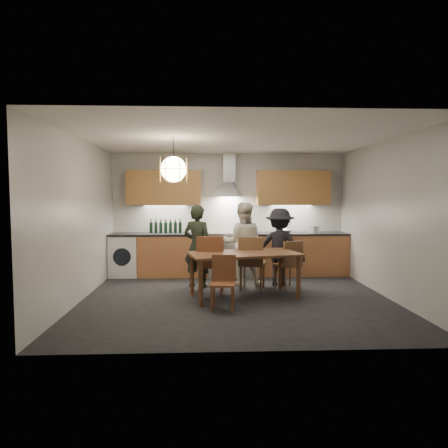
{
  "coord_description": "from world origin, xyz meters",
  "views": [
    {
      "loc": [
        -0.49,
        -6.44,
        1.68
      ],
      "look_at": [
        -0.18,
        0.4,
        1.2
      ],
      "focal_mm": 32.0,
      "sensor_mm": 36.0,
      "label": 1
    }
  ],
  "objects_px": {
    "stock_pot": "(315,230)",
    "wine_bottles": "(166,226)",
    "person_left": "(198,246)",
    "chair_front": "(223,278)",
    "mixing_bowl": "(284,231)",
    "person_mid": "(243,243)",
    "dining_table": "(244,258)",
    "chair_back_left": "(211,261)",
    "person_right": "(280,247)"
  },
  "relations": [
    {
      "from": "chair_back_left",
      "to": "chair_front",
      "type": "distance_m",
      "value": 0.93
    },
    {
      "from": "person_left",
      "to": "person_mid",
      "type": "bearing_deg",
      "value": -145.38
    },
    {
      "from": "dining_table",
      "to": "stock_pot",
      "type": "bearing_deg",
      "value": 35.08
    },
    {
      "from": "mixing_bowl",
      "to": "wine_bottles",
      "type": "distance_m",
      "value": 2.51
    },
    {
      "from": "stock_pot",
      "to": "wine_bottles",
      "type": "bearing_deg",
      "value": 178.61
    },
    {
      "from": "mixing_bowl",
      "to": "stock_pot",
      "type": "relative_size",
      "value": 1.75
    },
    {
      "from": "person_mid",
      "to": "wine_bottles",
      "type": "height_order",
      "value": "person_mid"
    },
    {
      "from": "chair_front",
      "to": "mixing_bowl",
      "type": "distance_m",
      "value": 2.86
    },
    {
      "from": "dining_table",
      "to": "chair_front",
      "type": "distance_m",
      "value": 0.79
    },
    {
      "from": "stock_pot",
      "to": "wine_bottles",
      "type": "distance_m",
      "value": 3.19
    },
    {
      "from": "mixing_bowl",
      "to": "wine_bottles",
      "type": "relative_size",
      "value": 0.48
    },
    {
      "from": "chair_front",
      "to": "person_left",
      "type": "distance_m",
      "value": 1.55
    },
    {
      "from": "chair_front",
      "to": "person_mid",
      "type": "xyz_separation_m",
      "value": [
        0.44,
        1.64,
        0.32
      ]
    },
    {
      "from": "person_right",
      "to": "dining_table",
      "type": "bearing_deg",
      "value": 66.28
    },
    {
      "from": "person_mid",
      "to": "wine_bottles",
      "type": "bearing_deg",
      "value": -25.23
    },
    {
      "from": "dining_table",
      "to": "mixing_bowl",
      "type": "bearing_deg",
      "value": 47.6
    },
    {
      "from": "dining_table",
      "to": "person_right",
      "type": "distance_m",
      "value": 1.16
    },
    {
      "from": "chair_front",
      "to": "wine_bottles",
      "type": "xyz_separation_m",
      "value": [
        -1.11,
        2.62,
        0.58
      ]
    },
    {
      "from": "person_left",
      "to": "person_mid",
      "type": "relative_size",
      "value": 0.97
    },
    {
      "from": "person_mid",
      "to": "mixing_bowl",
      "type": "bearing_deg",
      "value": -132.45
    },
    {
      "from": "chair_back_left",
      "to": "stock_pot",
      "type": "height_order",
      "value": "stock_pot"
    },
    {
      "from": "person_mid",
      "to": "stock_pot",
      "type": "bearing_deg",
      "value": -144.02
    },
    {
      "from": "person_right",
      "to": "wine_bottles",
      "type": "relative_size",
      "value": 2.12
    },
    {
      "from": "person_left",
      "to": "dining_table",
      "type": "bearing_deg",
      "value": 157.43
    },
    {
      "from": "person_mid",
      "to": "chair_front",
      "type": "bearing_deg",
      "value": 82.05
    },
    {
      "from": "person_left",
      "to": "person_right",
      "type": "bearing_deg",
      "value": -154.23
    },
    {
      "from": "person_mid",
      "to": "wine_bottles",
      "type": "distance_m",
      "value": 1.85
    },
    {
      "from": "chair_front",
      "to": "chair_back_left",
      "type": "bearing_deg",
      "value": 109.2
    },
    {
      "from": "stock_pot",
      "to": "person_left",
      "type": "bearing_deg",
      "value": -156.57
    },
    {
      "from": "person_mid",
      "to": "dining_table",
      "type": "bearing_deg",
      "value": 93.11
    },
    {
      "from": "dining_table",
      "to": "chair_back_left",
      "type": "relative_size",
      "value": 1.91
    },
    {
      "from": "person_left",
      "to": "stock_pot",
      "type": "distance_m",
      "value": 2.72
    },
    {
      "from": "chair_back_left",
      "to": "wine_bottles",
      "type": "relative_size",
      "value": 1.47
    },
    {
      "from": "person_right",
      "to": "stock_pot",
      "type": "distance_m",
      "value": 1.4
    },
    {
      "from": "dining_table",
      "to": "wine_bottles",
      "type": "height_order",
      "value": "wine_bottles"
    },
    {
      "from": "person_left",
      "to": "wine_bottles",
      "type": "bearing_deg",
      "value": -35.76
    },
    {
      "from": "dining_table",
      "to": "person_right",
      "type": "height_order",
      "value": "person_right"
    },
    {
      "from": "mixing_bowl",
      "to": "chair_front",
      "type": "bearing_deg",
      "value": -119.55
    },
    {
      "from": "person_left",
      "to": "mixing_bowl",
      "type": "distance_m",
      "value": 2.06
    },
    {
      "from": "person_left",
      "to": "wine_bottles",
      "type": "height_order",
      "value": "person_left"
    },
    {
      "from": "chair_back_left",
      "to": "mixing_bowl",
      "type": "height_order",
      "value": "chair_back_left"
    },
    {
      "from": "person_right",
      "to": "wine_bottles",
      "type": "bearing_deg",
      "value": -8.76
    },
    {
      "from": "person_right",
      "to": "person_mid",
      "type": "bearing_deg",
      "value": 8.67
    },
    {
      "from": "stock_pot",
      "to": "person_right",
      "type": "bearing_deg",
      "value": -133.39
    },
    {
      "from": "stock_pot",
      "to": "wine_bottles",
      "type": "height_order",
      "value": "wine_bottles"
    },
    {
      "from": "dining_table",
      "to": "person_mid",
      "type": "bearing_deg",
      "value": 73.32
    },
    {
      "from": "dining_table",
      "to": "mixing_bowl",
      "type": "height_order",
      "value": "mixing_bowl"
    },
    {
      "from": "chair_back_left",
      "to": "stock_pot",
      "type": "distance_m",
      "value": 2.81
    },
    {
      "from": "dining_table",
      "to": "chair_front",
      "type": "xyz_separation_m",
      "value": [
        -0.37,
        -0.67,
        -0.2
      ]
    },
    {
      "from": "person_mid",
      "to": "person_right",
      "type": "height_order",
      "value": "person_mid"
    }
  ]
}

